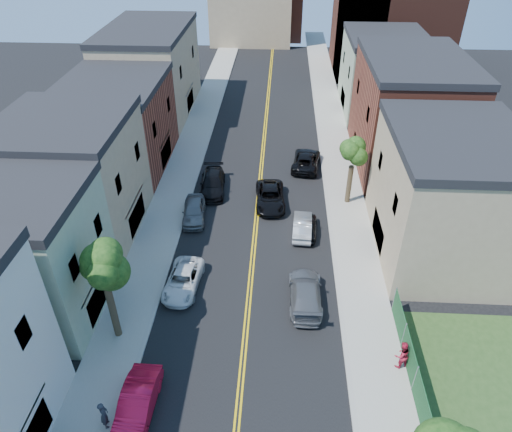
# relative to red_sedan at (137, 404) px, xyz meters

# --- Properties ---
(sidewalk_left) EXTENTS (3.20, 100.00, 0.15)m
(sidewalk_left) POSITION_rel_red_sedan_xyz_m (-2.64, 31.14, -0.70)
(sidewalk_left) COLOR gray
(sidewalk_left) RESTS_ON ground
(sidewalk_right) EXTENTS (3.20, 100.00, 0.15)m
(sidewalk_right) POSITION_rel_red_sedan_xyz_m (13.16, 31.14, -0.70)
(sidewalk_right) COLOR gray
(sidewalk_right) RESTS_ON ground
(curb_left) EXTENTS (0.30, 100.00, 0.15)m
(curb_left) POSITION_rel_red_sedan_xyz_m (-0.89, 31.14, -0.70)
(curb_left) COLOR gray
(curb_left) RESTS_ON ground
(curb_right) EXTENTS (0.30, 100.00, 0.15)m
(curb_right) POSITION_rel_red_sedan_xyz_m (11.41, 31.14, -0.70)
(curb_right) COLOR gray
(curb_right) RESTS_ON ground
(bldg_left_palegrn) EXTENTS (9.00, 8.00, 8.50)m
(bldg_left_palegrn) POSITION_rel_red_sedan_xyz_m (-8.74, 7.14, 3.47)
(bldg_left_palegrn) COLOR gray
(bldg_left_palegrn) RESTS_ON ground
(bldg_left_tan_near) EXTENTS (9.00, 10.00, 9.00)m
(bldg_left_tan_near) POSITION_rel_red_sedan_xyz_m (-8.74, 16.14, 3.72)
(bldg_left_tan_near) COLOR #998466
(bldg_left_tan_near) RESTS_ON ground
(bldg_left_brick) EXTENTS (9.00, 12.00, 8.00)m
(bldg_left_brick) POSITION_rel_red_sedan_xyz_m (-8.74, 27.14, 3.22)
(bldg_left_brick) COLOR brown
(bldg_left_brick) RESTS_ON ground
(bldg_left_tan_far) EXTENTS (9.00, 16.00, 9.50)m
(bldg_left_tan_far) POSITION_rel_red_sedan_xyz_m (-8.74, 41.14, 3.97)
(bldg_left_tan_far) COLOR #998466
(bldg_left_tan_far) RESTS_ON ground
(bldg_right_tan) EXTENTS (9.00, 12.00, 9.00)m
(bldg_right_tan) POSITION_rel_red_sedan_xyz_m (19.26, 15.14, 3.72)
(bldg_right_tan) COLOR #998466
(bldg_right_tan) RESTS_ON ground
(bldg_right_brick) EXTENTS (9.00, 14.00, 10.00)m
(bldg_right_brick) POSITION_rel_red_sedan_xyz_m (19.26, 29.14, 4.22)
(bldg_right_brick) COLOR brown
(bldg_right_brick) RESTS_ON ground
(bldg_right_palegrn) EXTENTS (9.00, 12.00, 8.50)m
(bldg_right_palegrn) POSITION_rel_red_sedan_xyz_m (19.26, 43.14, 3.47)
(bldg_right_palegrn) COLOR gray
(bldg_right_palegrn) RESTS_ON ground
(church) EXTENTS (16.20, 14.20, 22.60)m
(church) POSITION_rel_red_sedan_xyz_m (21.60, 58.20, 6.47)
(church) COLOR #4C2319
(church) RESTS_ON ground
(backdrop_left) EXTENTS (14.00, 8.00, 12.00)m
(backdrop_left) POSITION_rel_red_sedan_xyz_m (1.26, 73.14, 5.22)
(backdrop_left) COLOR #998466
(backdrop_left) RESTS_ON ground
(backdrop_center) EXTENTS (10.00, 8.00, 10.00)m
(backdrop_center) POSITION_rel_red_sedan_xyz_m (5.26, 77.14, 4.22)
(backdrop_center) COLOR brown
(backdrop_center) RESTS_ON ground
(fence_right) EXTENTS (0.04, 15.00, 1.90)m
(fence_right) POSITION_rel_red_sedan_xyz_m (14.76, 0.64, 0.32)
(fence_right) COLOR #143F1E
(fence_right) RESTS_ON sidewalk_right
(tree_left_mid) EXTENTS (5.20, 5.20, 9.29)m
(tree_left_mid) POSITION_rel_red_sedan_xyz_m (-2.61, 5.14, 5.81)
(tree_left_mid) COLOR #322419
(tree_left_mid) RESTS_ON sidewalk_left
(tree_right_far) EXTENTS (4.40, 4.40, 8.03)m
(tree_right_far) POSITION_rel_red_sedan_xyz_m (13.18, 21.14, 4.98)
(tree_right_far) COLOR #322419
(tree_right_far) RESTS_ON sidewalk_right
(red_sedan) EXTENTS (1.75, 4.75, 1.55)m
(red_sedan) POSITION_rel_red_sedan_xyz_m (0.00, 0.00, 0.00)
(red_sedan) COLOR red
(red_sedan) RESTS_ON ground
(white_pickup) EXTENTS (2.53, 4.91, 1.33)m
(white_pickup) POSITION_rel_red_sedan_xyz_m (0.64, 9.61, -0.11)
(white_pickup) COLOR silver
(white_pickup) RESTS_ON ground
(grey_car_left) EXTENTS (2.28, 4.69, 1.54)m
(grey_car_left) POSITION_rel_red_sedan_xyz_m (0.01, 17.98, -0.00)
(grey_car_left) COLOR #5B5F63
(grey_car_left) RESTS_ON ground
(black_car_left) EXTENTS (2.59, 5.53, 1.56)m
(black_car_left) POSITION_rel_red_sedan_xyz_m (0.98, 22.48, 0.00)
(black_car_left) COLOR black
(black_car_left) RESTS_ON ground
(grey_car_right) EXTENTS (2.18, 5.33, 1.55)m
(grey_car_right) POSITION_rel_red_sedan_xyz_m (9.06, 8.73, -0.00)
(grey_car_right) COLOR #53555A
(grey_car_right) RESTS_ON ground
(black_car_right) EXTENTS (1.83, 4.01, 1.33)m
(black_car_right) POSITION_rel_red_sedan_xyz_m (9.43, 16.44, -0.11)
(black_car_right) COLOR black
(black_car_right) RESTS_ON ground
(silver_car_right) EXTENTS (1.69, 4.27, 1.38)m
(silver_car_right) POSITION_rel_red_sedan_xyz_m (9.06, 16.44, -0.08)
(silver_car_right) COLOR #ADAFB5
(silver_car_right) RESTS_ON ground
(dark_car_right_far) EXTENTS (3.22, 5.73, 1.51)m
(dark_car_right_far) POSITION_rel_red_sedan_xyz_m (9.71, 27.50, -0.02)
(dark_car_right_far) COLOR black
(dark_car_right_far) RESTS_ON ground
(black_suv_lane) EXTENTS (2.81, 5.52, 1.49)m
(black_suv_lane) POSITION_rel_red_sedan_xyz_m (6.33, 20.51, -0.03)
(black_suv_lane) COLOR black
(black_suv_lane) RESTS_ON ground
(pedestrian_left) EXTENTS (0.64, 0.76, 1.79)m
(pedestrian_left) POSITION_rel_red_sedan_xyz_m (-1.44, -0.84, 0.27)
(pedestrian_left) COLOR #25262D
(pedestrian_left) RESTS_ON sidewalk_left
(pedestrian_right) EXTENTS (1.14, 1.02, 1.92)m
(pedestrian_right) POSITION_rel_red_sedan_xyz_m (14.36, 3.72, 0.33)
(pedestrian_right) COLOR #AE1A33
(pedestrian_right) RESTS_ON sidewalk_right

